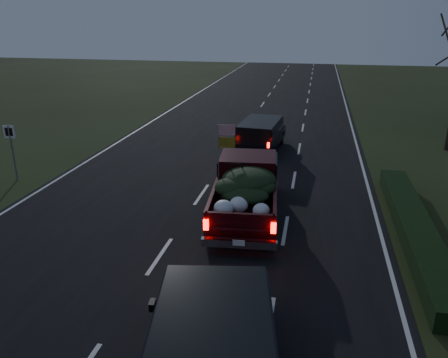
% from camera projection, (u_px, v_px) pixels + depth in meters
% --- Properties ---
extents(ground, '(120.00, 120.00, 0.00)m').
position_uv_depth(ground, '(160.00, 256.00, 13.26)').
color(ground, black).
rests_on(ground, ground).
extents(road_asphalt, '(14.00, 120.00, 0.02)m').
position_uv_depth(road_asphalt, '(160.00, 256.00, 13.26)').
color(road_asphalt, black).
rests_on(road_asphalt, ground).
extents(hedge_row, '(1.00, 10.00, 0.60)m').
position_uv_depth(hedge_row, '(415.00, 228.00, 14.40)').
color(hedge_row, black).
rests_on(hedge_row, ground).
extents(route_sign, '(0.55, 0.08, 2.50)m').
position_uv_depth(route_sign, '(11.00, 144.00, 18.91)').
color(route_sign, gray).
rests_on(route_sign, ground).
extents(pickup_truck, '(2.73, 5.93, 3.02)m').
position_uv_depth(pickup_truck, '(246.00, 187.00, 15.60)').
color(pickup_truck, '#32060B').
rests_on(pickup_truck, ground).
extents(lead_suv, '(2.35, 4.84, 1.35)m').
position_uv_depth(lead_suv, '(260.00, 132.00, 23.41)').
color(lead_suv, black).
rests_on(lead_suv, ground).
extents(rear_suv, '(3.13, 5.61, 1.52)m').
position_uv_depth(rear_suv, '(212.00, 355.00, 7.81)').
color(rear_suv, black).
rests_on(rear_suv, ground).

